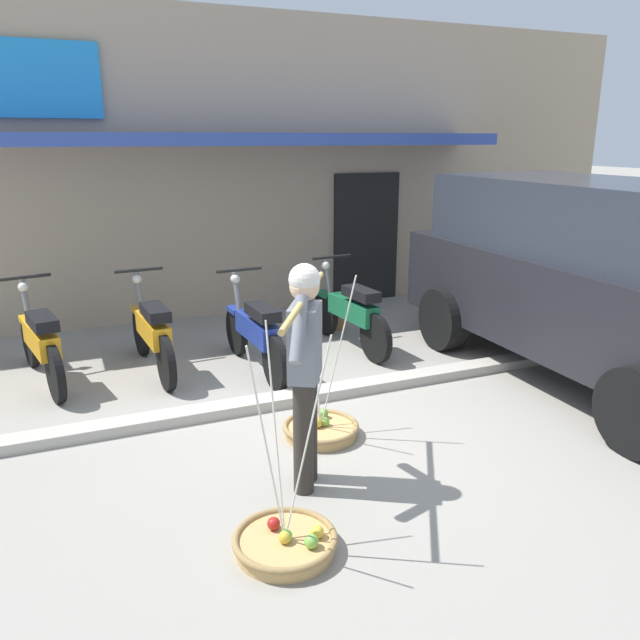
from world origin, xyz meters
name	(u,v)px	position (x,y,z in m)	size (l,w,h in m)	color
ground_plane	(335,429)	(0.00, 0.00, 0.00)	(90.00, 90.00, 0.00)	gray
sidewalk_curb	(306,396)	(0.00, 0.70, 0.05)	(20.00, 0.24, 0.10)	#AEA89C
fruit_vendor	(305,363)	(-0.58, -0.77, 0.98)	(0.87, 1.41, 1.70)	#2D2823
fruit_basket_left_side	(321,428)	(-0.17, -0.07, 0.07)	(0.67, 0.67, 1.45)	tan
fruit_basket_right_side	(286,541)	(-0.99, -1.46, 0.07)	(0.67, 0.67, 1.45)	tan
motorcycle_nearest_shop	(41,343)	(-2.39, 2.19, 0.45)	(0.58, 1.80, 1.09)	black
motorcycle_second_in_row	(152,333)	(-1.26, 2.11, 0.45)	(0.54, 1.82, 1.09)	black
motorcycle_third_in_row	(255,333)	(-0.21, 1.67, 0.45)	(0.54, 1.82, 1.09)	black
motorcycle_end_of_row	(350,313)	(1.10, 2.00, 0.45)	(0.54, 1.82, 1.09)	black
parked_truck	(599,276)	(3.08, 0.11, 1.13)	(2.22, 4.84, 2.10)	black
storefront_building	(204,162)	(0.42, 6.62, 2.10)	(13.00, 6.00, 4.20)	tan
wooden_crate	(324,317)	(1.14, 2.90, 0.16)	(0.44, 0.36, 0.32)	olive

